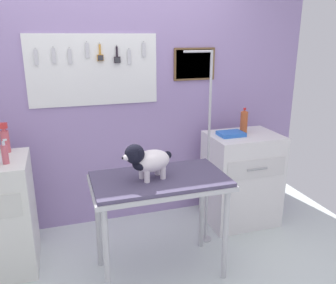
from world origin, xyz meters
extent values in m
cube|color=#9D84BC|center=(0.00, 1.28, 1.15)|extent=(4.00, 0.06, 2.30)
cube|color=white|center=(-0.19, 1.24, 1.53)|extent=(1.18, 0.02, 0.64)
cylinder|color=gray|center=(-0.67, 1.23, 1.73)|extent=(0.01, 0.02, 0.01)
cube|color=silver|center=(-0.67, 1.22, 1.66)|extent=(0.03, 0.01, 0.13)
cylinder|color=gray|center=(-0.52, 1.23, 1.74)|extent=(0.01, 0.02, 0.01)
cube|color=silver|center=(-0.52, 1.22, 1.67)|extent=(0.03, 0.01, 0.13)
cylinder|color=gray|center=(-0.39, 1.23, 1.73)|extent=(0.01, 0.02, 0.01)
cube|color=silver|center=(-0.39, 1.22, 1.66)|extent=(0.03, 0.01, 0.13)
cylinder|color=gray|center=(-0.24, 1.23, 1.78)|extent=(0.01, 0.02, 0.01)
cube|color=silver|center=(-0.24, 1.22, 1.71)|extent=(0.03, 0.01, 0.13)
cylinder|color=gray|center=(-0.13, 1.23, 1.77)|extent=(0.01, 0.02, 0.01)
cylinder|color=gold|center=(-0.13, 1.22, 1.72)|extent=(0.02, 0.02, 0.09)
cube|color=gold|center=(-0.13, 1.22, 1.64)|extent=(0.06, 0.02, 0.06)
cube|color=#333338|center=(-0.13, 1.21, 1.64)|extent=(0.05, 0.01, 0.05)
cylinder|color=gray|center=(0.03, 1.23, 1.75)|extent=(0.01, 0.02, 0.01)
cylinder|color=black|center=(0.03, 1.22, 1.70)|extent=(0.02, 0.02, 0.09)
cube|color=black|center=(0.03, 1.22, 1.62)|extent=(0.06, 0.02, 0.06)
cube|color=#333338|center=(0.03, 1.21, 1.62)|extent=(0.05, 0.01, 0.05)
cylinder|color=gray|center=(0.14, 1.23, 1.72)|extent=(0.01, 0.02, 0.01)
cube|color=silver|center=(0.14, 1.22, 1.64)|extent=(0.03, 0.01, 0.13)
cylinder|color=gray|center=(0.28, 1.23, 1.78)|extent=(0.01, 0.02, 0.01)
cube|color=silver|center=(0.28, 1.22, 1.71)|extent=(0.03, 0.01, 0.13)
cube|color=brown|center=(0.79, 1.24, 1.56)|extent=(0.43, 0.02, 0.31)
cube|color=tan|center=(0.79, 1.23, 1.56)|extent=(0.39, 0.01, 0.28)
cylinder|color=#B7B7BC|center=(-0.30, 0.05, 0.38)|extent=(0.04, 0.04, 0.76)
cylinder|color=#B7B7BC|center=(0.60, 0.05, 0.38)|extent=(0.04, 0.04, 0.76)
cylinder|color=#B7B7BC|center=(-0.30, 0.51, 0.38)|extent=(0.04, 0.04, 0.76)
cylinder|color=#B7B7BC|center=(0.60, 0.51, 0.38)|extent=(0.04, 0.04, 0.76)
cube|color=#B7B7BC|center=(0.15, 0.28, 0.78)|extent=(1.02, 0.58, 0.03)
cube|color=#4B4360|center=(0.15, 0.28, 0.81)|extent=(0.99, 0.56, 0.03)
cylinder|color=#B7B7BC|center=(0.68, 0.59, 0.01)|extent=(0.11, 0.11, 0.01)
cylinder|color=#B7B7BC|center=(0.68, 0.59, 0.86)|extent=(0.02, 0.02, 1.73)
cylinder|color=#B7B7BC|center=(0.56, 0.59, 1.72)|extent=(0.24, 0.02, 0.02)
cylinder|color=white|center=(0.04, 0.22, 0.87)|extent=(0.04, 0.04, 0.09)
cylinder|color=white|center=(0.02, 0.30, 0.87)|extent=(0.04, 0.04, 0.09)
cylinder|color=white|center=(0.16, 0.25, 0.87)|extent=(0.04, 0.04, 0.09)
cylinder|color=white|center=(0.15, 0.33, 0.87)|extent=(0.04, 0.04, 0.09)
ellipsoid|color=white|center=(0.09, 0.28, 0.96)|extent=(0.32, 0.24, 0.16)
ellipsoid|color=black|center=(-0.01, 0.25, 0.95)|extent=(0.12, 0.14, 0.09)
sphere|color=black|center=(-0.04, 0.25, 1.04)|extent=(0.14, 0.14, 0.14)
ellipsoid|color=white|center=(-0.10, 0.23, 1.02)|extent=(0.07, 0.07, 0.05)
sphere|color=black|center=(-0.13, 0.23, 1.02)|extent=(0.02, 0.02, 0.02)
ellipsoid|color=black|center=(-0.02, 0.19, 1.05)|extent=(0.05, 0.04, 0.08)
ellipsoid|color=black|center=(-0.04, 0.31, 1.05)|extent=(0.05, 0.04, 0.08)
sphere|color=black|center=(0.22, 0.30, 0.98)|extent=(0.06, 0.06, 0.06)
cube|color=silver|center=(1.16, 0.83, 0.46)|extent=(0.68, 0.52, 0.92)
cube|color=silver|center=(1.16, 0.56, 0.66)|extent=(0.60, 0.01, 0.18)
cylinder|color=#99999E|center=(1.16, 0.55, 0.66)|extent=(0.20, 0.02, 0.02)
cylinder|color=#CC5661|center=(-0.96, 0.92, 1.02)|extent=(0.07, 0.07, 0.18)
cylinder|color=#CC5661|center=(-0.96, 0.92, 1.12)|extent=(0.03, 0.03, 0.02)
cube|color=red|center=(-0.96, 0.92, 1.15)|extent=(0.06, 0.04, 0.04)
cylinder|color=#CD5C6B|center=(-0.93, 0.64, 1.00)|extent=(0.05, 0.05, 0.14)
cylinder|color=silver|center=(-0.93, 0.64, 1.08)|extent=(0.02, 0.02, 0.03)
cube|color=silver|center=(-0.92, 0.64, 1.11)|extent=(0.03, 0.01, 0.01)
cylinder|color=#B14E28|center=(1.18, 0.87, 1.03)|extent=(0.07, 0.07, 0.21)
cone|color=#B14E28|center=(1.18, 0.87, 1.14)|extent=(0.07, 0.07, 0.02)
cylinder|color=red|center=(1.18, 0.87, 1.16)|extent=(0.03, 0.03, 0.02)
cube|color=blue|center=(1.02, 0.83, 0.94)|extent=(0.24, 0.18, 0.04)
camera|label=1|loc=(-0.53, -2.04, 1.84)|focal=37.36mm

